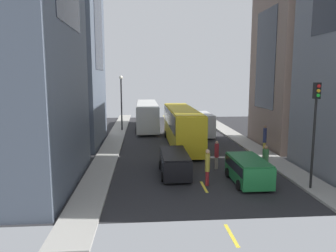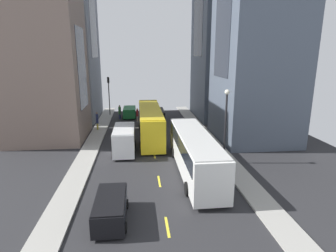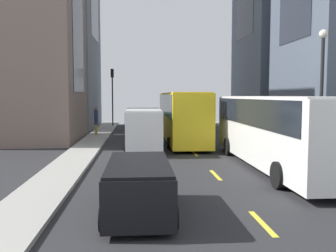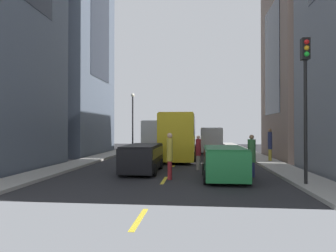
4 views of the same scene
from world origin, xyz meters
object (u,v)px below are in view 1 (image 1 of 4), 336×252
car_black_0 (189,116)px  pedestrian_waiting_curb (265,138)px  city_bus_white (147,113)px  car_green_2 (248,169)px  pedestrian_walking_far (217,154)px  car_black_1 (174,162)px  streetcar_yellow (182,124)px  pedestrian_crossing_mid (207,166)px  pedestrian_crossing_near (265,161)px  traffic_light_near_corner (315,116)px  delivery_van_white (202,123)px

car_black_0 → pedestrian_waiting_curb: 21.20m
city_bus_white → car_green_2: size_ratio=3.05×
city_bus_white → pedestrian_walking_far: bearing=-76.1°
car_black_1 → pedestrian_walking_far: size_ratio=2.25×
car_green_2 → streetcar_yellow: bearing=103.4°
city_bus_white → car_black_1: (1.53, -20.03, -1.10)m
city_bus_white → streetcar_yellow: size_ratio=0.95×
pedestrian_waiting_curb → pedestrian_crossing_mid: size_ratio=1.03×
city_bus_white → pedestrian_crossing_mid: bearing=-81.6°
car_black_0 → pedestrian_walking_far: (-1.65, -25.21, 0.20)m
car_green_2 → city_bus_white: bearing=104.9°
car_green_2 → pedestrian_crossing_mid: bearing=-174.8°
streetcar_yellow → car_black_1: bearing=-99.8°
car_black_0 → pedestrian_waiting_curb: (3.54, -20.90, 0.50)m
city_bus_white → pedestrian_waiting_curb: (9.86, -14.54, -0.61)m
streetcar_yellow → car_black_0: bearing=79.4°
pedestrian_crossing_mid → pedestrian_crossing_near: pedestrian_crossing_mid is taller
streetcar_yellow → pedestrian_waiting_curb: 7.83m
pedestrian_walking_far → traffic_light_near_corner: size_ratio=0.34×
pedestrian_waiting_curb → traffic_light_near_corner: traffic_light_near_corner is taller
car_black_1 → pedestrian_walking_far: bearing=20.6°
car_black_0 → pedestrian_walking_far: 25.26m
city_bus_white → car_green_2: (5.90, -22.12, -1.09)m
car_black_1 → pedestrian_crossing_mid: size_ratio=2.05×
delivery_van_white → pedestrian_walking_far: bearing=-95.8°
city_bus_white → pedestrian_waiting_curb: 17.58m
traffic_light_near_corner → car_black_1: bearing=154.2°
delivery_van_white → pedestrian_walking_far: delivery_van_white is taller
pedestrian_crossing_near → car_black_1: bearing=109.3°
city_bus_white → pedestrian_waiting_curb: size_ratio=5.32×
car_black_0 → traffic_light_near_corner: (2.78, -30.06, 3.47)m
car_green_2 → pedestrian_walking_far: pedestrian_walking_far is taller
city_bus_white → pedestrian_waiting_curb: bearing=-55.8°
pedestrian_walking_far → city_bus_white: bearing=-113.3°
streetcar_yellow → pedestrian_crossing_near: 11.42m
traffic_light_near_corner → pedestrian_walking_far: bearing=132.4°
pedestrian_walking_far → pedestrian_crossing_mid: size_ratio=0.91×
delivery_van_white → city_bus_white: bearing=136.5°
pedestrian_waiting_curb → traffic_light_near_corner: bearing=41.0°
streetcar_yellow → car_black_0: 17.26m
city_bus_white → car_black_1: size_ratio=2.67×
streetcar_yellow → traffic_light_near_corner: traffic_light_near_corner is taller
car_black_0 → car_green_2: 28.48m
pedestrian_waiting_curb → pedestrian_crossing_mid: (-6.57, -7.82, -0.16)m
delivery_van_white → pedestrian_crossing_near: size_ratio=2.48×
city_bus_white → pedestrian_waiting_curb: city_bus_white is taller
city_bus_white → car_black_1: bearing=-85.6°
car_black_1 → pedestrian_crossing_near: (5.84, -1.09, 0.21)m
car_black_0 → traffic_light_near_corner: bearing=-84.7°
city_bus_white → pedestrian_crossing_near: size_ratio=5.74×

